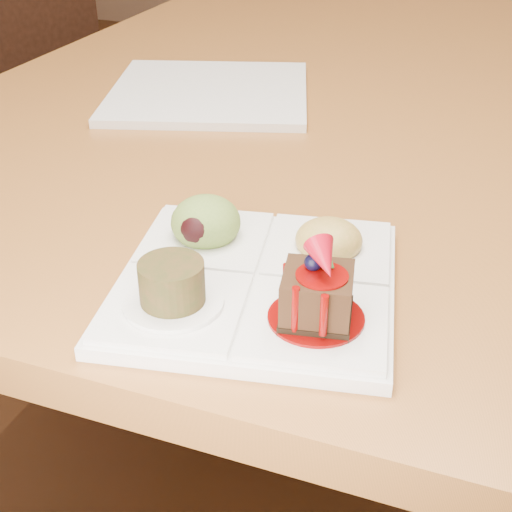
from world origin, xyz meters
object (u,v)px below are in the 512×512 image
(sampler_plate, at_px, (255,271))
(second_plate, at_px, (209,92))
(chair_left, at_px, (47,82))
(dining_table, at_px, (344,93))

(sampler_plate, xyz_separation_m, second_plate, (-0.24, 0.46, -0.01))
(chair_left, xyz_separation_m, second_plate, (0.65, -0.47, 0.19))
(dining_table, bearing_deg, sampler_plate, -81.74)
(chair_left, relative_size, second_plate, 3.47)
(dining_table, height_order, second_plate, second_plate)
(sampler_plate, bearing_deg, dining_table, 87.68)
(second_plate, bearing_deg, dining_table, 64.51)
(chair_left, bearing_deg, second_plate, 77.69)
(dining_table, xyz_separation_m, second_plate, (-0.14, -0.29, 0.07))
(second_plate, bearing_deg, sampler_plate, -62.04)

